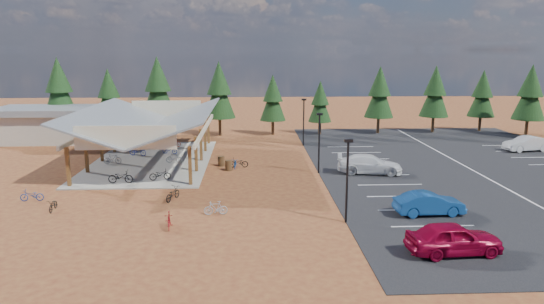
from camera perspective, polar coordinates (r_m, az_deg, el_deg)
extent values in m
plane|color=maroon|center=(39.09, -1.39, -3.31)|extent=(140.00, 140.00, 0.00)
cube|color=black|center=(46.17, 22.15, -1.79)|extent=(27.00, 44.00, 0.04)
cube|color=gray|center=(46.79, -13.92, -1.04)|extent=(10.60, 18.60, 0.10)
cube|color=#503217|center=(39.82, -22.87, -1.60)|extent=(0.25, 0.25, 3.00)
cube|color=#503217|center=(43.69, -21.01, -0.32)|extent=(0.25, 0.25, 3.00)
cube|color=#503217|center=(47.61, -19.44, 0.75)|extent=(0.25, 0.25, 3.00)
cube|color=#503217|center=(51.57, -18.12, 1.66)|extent=(0.25, 0.25, 3.00)
cube|color=#503217|center=(55.57, -16.99, 2.43)|extent=(0.25, 0.25, 3.00)
cube|color=#503217|center=(37.62, -9.62, -1.57)|extent=(0.25, 0.25, 3.00)
cube|color=#503217|center=(41.69, -8.93, -0.22)|extent=(0.25, 0.25, 3.00)
cube|color=#503217|center=(45.78, -8.36, 0.89)|extent=(0.25, 0.25, 3.00)
cube|color=#503217|center=(49.89, -7.89, 1.81)|extent=(0.25, 0.25, 3.00)
cube|color=#503217|center=(54.01, -7.48, 2.59)|extent=(0.25, 0.25, 3.00)
cube|color=beige|center=(47.47, -20.03, 2.52)|extent=(0.22, 18.00, 0.35)
cube|color=beige|center=(45.48, -7.92, 2.75)|extent=(0.22, 18.00, 0.35)
cube|color=slate|center=(46.76, -17.65, 3.66)|extent=(5.85, 19.40, 2.13)
cube|color=slate|center=(45.59, -10.58, 3.82)|extent=(5.85, 19.40, 2.13)
cube|color=beige|center=(37.44, -16.86, 1.62)|extent=(7.50, 0.15, 1.80)
cube|color=beige|center=(54.87, -12.31, 4.99)|extent=(7.50, 0.15, 1.80)
cube|color=#ADA593|center=(60.99, -24.98, 2.64)|extent=(10.00, 6.00, 3.20)
cube|color=slate|center=(60.75, -25.14, 4.45)|extent=(11.00, 7.00, 0.70)
cylinder|color=black|center=(29.34, 8.82, -3.57)|extent=(0.14, 0.14, 5.00)
cube|color=black|center=(28.77, 8.98, 1.33)|extent=(0.50, 0.25, 0.18)
cylinder|color=black|center=(40.86, 5.56, 0.91)|extent=(0.14, 0.14, 5.00)
cube|color=black|center=(40.46, 5.63, 4.46)|extent=(0.50, 0.25, 0.18)
cylinder|color=black|center=(52.60, 3.74, 3.41)|extent=(0.14, 0.14, 5.00)
cube|color=black|center=(52.28, 3.78, 6.18)|extent=(0.50, 0.25, 0.18)
cylinder|color=#462F19|center=(42.15, -5.13, -1.59)|extent=(0.60, 0.60, 0.90)
cylinder|color=#462F19|center=(43.81, -5.99, -1.09)|extent=(0.60, 0.60, 0.90)
cylinder|color=#382314|center=(64.37, -23.43, 2.80)|extent=(0.36, 0.36, 2.31)
cone|color=black|center=(63.93, -23.72, 6.27)|extent=(4.06, 4.06, 5.54)
cone|color=black|center=(63.78, -23.90, 8.33)|extent=(3.14, 3.14, 4.15)
cylinder|color=#382314|center=(63.37, -18.41, 2.90)|extent=(0.36, 0.36, 1.97)
cone|color=black|center=(62.97, -18.61, 5.91)|extent=(3.47, 3.47, 4.74)
cone|color=black|center=(62.81, -18.73, 7.70)|extent=(2.68, 2.68, 3.55)
cylinder|color=#382314|center=(61.54, -13.07, 3.11)|extent=(0.36, 0.36, 2.33)
cone|color=black|center=(61.08, -13.25, 6.78)|extent=(4.10, 4.10, 5.58)
cone|color=black|center=(60.93, -13.35, 8.96)|extent=(3.16, 3.16, 4.19)
cylinder|color=#382314|center=(59.59, -6.14, 3.00)|extent=(0.36, 0.36, 2.18)
cone|color=black|center=(59.14, -6.22, 6.56)|extent=(3.84, 3.84, 5.24)
cone|color=black|center=(58.97, -6.27, 8.67)|extent=(2.97, 2.97, 3.93)
cylinder|color=#382314|center=(59.77, 0.09, 2.91)|extent=(0.36, 0.36, 1.80)
cone|color=black|center=(59.37, 0.09, 5.82)|extent=(3.16, 3.16, 4.31)
cone|color=black|center=(59.21, 0.09, 7.55)|extent=(2.44, 2.44, 3.23)
cylinder|color=#382314|center=(60.17, 5.62, 2.83)|extent=(0.36, 0.36, 1.61)
cone|color=black|center=(59.80, 5.67, 5.42)|extent=(2.84, 2.84, 3.87)
cone|color=black|center=(59.64, 5.71, 6.96)|extent=(2.19, 2.19, 2.90)
cylinder|color=#382314|center=(62.19, 12.37, 3.10)|extent=(0.36, 0.36, 2.04)
cone|color=black|center=(61.77, 12.51, 6.28)|extent=(3.59, 3.59, 4.90)
cone|color=black|center=(61.61, 12.60, 8.17)|extent=(2.78, 2.78, 3.68)
cylinder|color=#382314|center=(64.70, 18.38, 3.11)|extent=(0.36, 0.36, 2.05)
cone|color=black|center=(64.29, 18.59, 6.17)|extent=(3.61, 3.61, 4.92)
cone|color=black|center=(64.14, 18.71, 7.99)|extent=(2.79, 2.79, 3.69)
cylinder|color=#382314|center=(67.95, 23.24, 3.08)|extent=(0.36, 0.36, 1.91)
cone|color=black|center=(67.58, 23.47, 5.80)|extent=(3.36, 3.36, 4.58)
cone|color=black|center=(67.44, 23.60, 7.41)|extent=(2.60, 2.60, 3.43)
cylinder|color=#382314|center=(65.83, 27.75, 2.51)|extent=(0.36, 0.36, 2.11)
cone|color=black|center=(65.43, 28.05, 5.60)|extent=(3.71, 3.71, 5.06)
cone|color=black|center=(65.28, 28.23, 7.44)|extent=(2.87, 2.87, 3.79)
imported|color=black|center=(39.48, -17.39, -2.80)|extent=(1.93, 0.72, 1.01)
imported|color=gray|center=(46.29, -18.24, -0.78)|extent=(1.60, 0.66, 0.93)
imported|color=#2331A0|center=(49.21, -15.51, 0.13)|extent=(1.91, 1.15, 0.95)
imported|color=maroon|center=(52.86, -15.42, 0.90)|extent=(1.53, 0.54, 0.90)
imported|color=black|center=(39.63, -13.03, -2.60)|extent=(1.77, 0.97, 0.88)
imported|color=#9A9FA4|center=(45.24, -11.44, -0.70)|extent=(1.60, 0.68, 0.93)
imported|color=#203595|center=(49.32, -11.93, 0.28)|extent=(1.72, 1.07, 0.85)
imported|color=maroon|center=(52.78, -11.48, 1.07)|extent=(1.49, 0.43, 0.89)
imported|color=black|center=(34.71, -24.34, -5.69)|extent=(0.67, 1.57, 0.81)
imported|color=navy|center=(37.52, -26.42, -4.59)|extent=(1.61, 0.66, 0.83)
imported|color=maroon|center=(29.27, -12.02, -7.88)|extent=(0.66, 1.65, 0.96)
imported|color=black|center=(34.45, -11.62, -4.85)|extent=(1.19, 1.90, 0.94)
imported|color=#97989F|center=(31.08, -6.64, -6.57)|extent=(1.54, 0.57, 0.91)
imported|color=navy|center=(43.04, -4.34, -1.31)|extent=(0.64, 1.68, 0.87)
imported|color=black|center=(43.15, -3.96, -1.26)|extent=(1.72, 0.67, 0.89)
imported|color=maroon|center=(26.73, 20.59, -9.48)|extent=(4.95, 2.29, 1.64)
imported|color=navy|center=(32.33, 18.00, -5.79)|extent=(4.44, 1.77, 1.44)
imported|color=white|center=(41.67, 11.41, -1.42)|extent=(5.67, 3.05, 1.56)
imported|color=silver|center=(56.29, 27.73, 0.87)|extent=(4.88, 2.39, 1.54)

